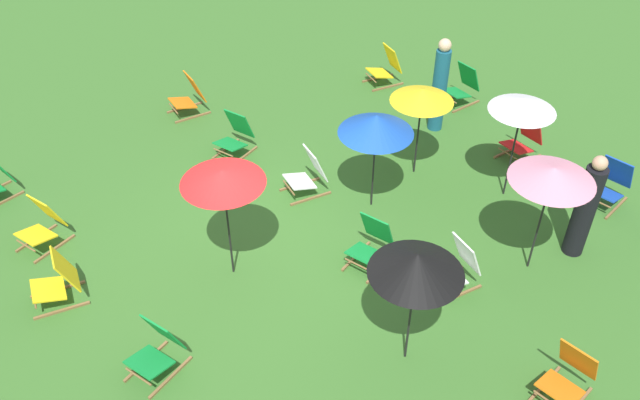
{
  "coord_description": "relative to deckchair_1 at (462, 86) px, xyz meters",
  "views": [
    {
      "loc": [
        6.09,
        -4.07,
        7.04
      ],
      "look_at": [
        0.0,
        1.2,
        0.5
      ],
      "focal_mm": 37.14,
      "sensor_mm": 36.0,
      "label": 1
    }
  ],
  "objects": [
    {
      "name": "deckchair_2",
      "position": [
        5.39,
        -4.53,
        0.0
      ],
      "size": [
        0.52,
        0.79,
        0.83
      ],
      "rotation": [
        0.0,
        0.0,
        0.06
      ],
      "color": "olive",
      "rests_on": "ground"
    },
    {
      "name": "deckchair_9",
      "position": [
        -1.59,
        -0.6,
        0.0
      ],
      "size": [
        0.66,
        0.86,
        0.83
      ],
      "rotation": [
        0.0,
        0.0,
        -0.27
      ],
      "color": "olive",
      "rests_on": "ground"
    },
    {
      "name": "umbrella_4",
      "position": [
        1.18,
        -3.72,
        1.21
      ],
      "size": [
        1.18,
        1.18,
        1.74
      ],
      "color": "black",
      "rests_on": "ground"
    },
    {
      "name": "deckchair_8",
      "position": [
        1.97,
        -0.68,
        0.0
      ],
      "size": [
        0.54,
        0.8,
        0.83
      ],
      "rotation": [
        0.0,
        0.0,
        -0.09
      ],
      "color": "olive",
      "rests_on": "ground"
    },
    {
      "name": "umbrella_3",
      "position": [
        2.46,
        -1.81,
        1.38
      ],
      "size": [
        1.05,
        1.05,
        1.86
      ],
      "color": "black",
      "rests_on": "ground"
    },
    {
      "name": "ground_plane",
      "position": [
        1.01,
        -5.9,
        -0.37
      ],
      "size": [
        40.0,
        40.0,
        0.0
      ],
      "primitive_type": "plane",
      "color": "#386B28"
    },
    {
      "name": "deckchair_1",
      "position": [
        0.0,
        0.0,
        0.0
      ],
      "size": [
        0.54,
        0.8,
        0.83
      ],
      "rotation": [
        0.0,
        0.0,
        -0.09
      ],
      "color": "olive",
      "rests_on": "ground"
    },
    {
      "name": "deckchair_11",
      "position": [
        -3.28,
        -4.42,
        0.0
      ],
      "size": [
        0.59,
        0.83,
        0.83
      ],
      "rotation": [
        0.0,
        0.0,
        -0.17
      ],
      "color": "olive",
      "rests_on": "ground"
    },
    {
      "name": "deckchair_6",
      "position": [
        3.29,
        -4.1,
        0.0
      ],
      "size": [
        0.64,
        0.85,
        0.83
      ],
      "rotation": [
        0.0,
        0.0,
        -0.23
      ],
      "color": "olive",
      "rests_on": "ground"
    },
    {
      "name": "deckchair_5",
      "position": [
        3.71,
        -0.69,
        0.0
      ],
      "size": [
        0.54,
        0.8,
        0.83
      ],
      "rotation": [
        0.0,
        0.0,
        0.08
      ],
      "color": "olive",
      "rests_on": "ground"
    },
    {
      "name": "person_1",
      "position": [
        4.02,
        -2.16,
        0.47
      ],
      "size": [
        0.44,
        0.44,
        1.77
      ],
      "rotation": [
        0.0,
        0.0,
        5.47
      ],
      "color": "black",
      "rests_on": "ground"
    },
    {
      "name": "umbrella_5",
      "position": [
        3.77,
        -2.96,
        1.35
      ],
      "size": [
        1.18,
        1.18,
        1.83
      ],
      "color": "black",
      "rests_on": "ground"
    },
    {
      "name": "umbrella_1",
      "position": [
        0.97,
        -6.37,
        1.4
      ],
      "size": [
        1.16,
        1.16,
        1.87
      ],
      "color": "black",
      "rests_on": "ground"
    },
    {
      "name": "deckchair_7",
      "position": [
        -1.53,
        -4.54,
        0.0
      ],
      "size": [
        0.66,
        0.86,
        0.83
      ],
      "rotation": [
        0.0,
        0.0,
        0.27
      ],
      "color": "olive",
      "rests_on": "ground"
    },
    {
      "name": "deckchair_10",
      "position": [
        2.15,
        -4.68,
        0.0
      ],
      "size": [
        0.64,
        0.85,
        0.83
      ],
      "rotation": [
        0.0,
        0.0,
        0.23
      ],
      "color": "olive",
      "rests_on": "ground"
    },
    {
      "name": "umbrella_0",
      "position": [
        3.72,
        -5.57,
        1.32
      ],
      "size": [
        1.14,
        1.14,
        1.84
      ],
      "color": "black",
      "rests_on": "ground"
    },
    {
      "name": "deckchair_13",
      "position": [
        -0.14,
        -8.53,
        0.0
      ],
      "size": [
        0.68,
        0.87,
        0.83
      ],
      "rotation": [
        0.0,
        0.0,
        -0.3
      ],
      "color": "olive",
      "rests_on": "ground"
    },
    {
      "name": "deckchair_12",
      "position": [
        1.79,
        -8.08,
        0.0
      ],
      "size": [
        0.66,
        0.86,
        0.83
      ],
      "rotation": [
        0.0,
        0.0,
        0.26
      ],
      "color": "olive",
      "rests_on": "ground"
    },
    {
      "name": "umbrella_2",
      "position": [
        1.02,
        -2.5,
        1.18
      ],
      "size": [
        1.06,
        1.06,
        1.66
      ],
      "color": "black",
      "rests_on": "ground"
    },
    {
      "name": "person_0",
      "position": [
        0.3,
        -1.13,
        0.54
      ],
      "size": [
        0.32,
        0.32,
        1.86
      ],
      "rotation": [
        0.0,
        0.0,
        6.12
      ],
      "color": "#195972",
      "rests_on": "ground"
    },
    {
      "name": "deckchair_15",
      "position": [
        -1.45,
        -8.2,
        0.0
      ],
      "size": [
        0.65,
        0.86,
        0.83
      ],
      "rotation": [
        0.0,
        0.0,
        0.26
      ],
      "color": "olive",
      "rests_on": "ground"
    },
    {
      "name": "deckchair_4",
      "position": [
        0.22,
        -4.29,
        0.0
      ],
      "size": [
        0.65,
        0.85,
        0.83
      ],
      "rotation": [
        0.0,
        0.0,
        -0.25
      ],
      "color": "olive",
      "rests_on": "ground"
    }
  ]
}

